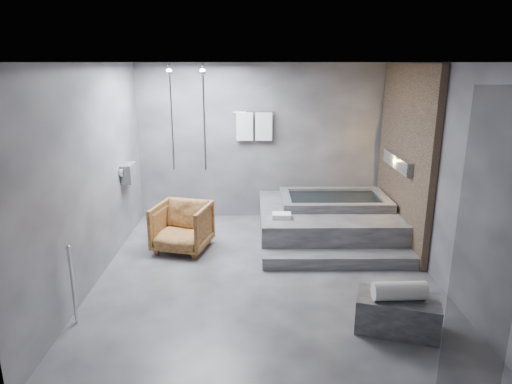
{
  "coord_description": "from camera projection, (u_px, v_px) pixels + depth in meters",
  "views": [
    {
      "loc": [
        -0.19,
        -5.72,
        2.8
      ],
      "look_at": [
        -0.14,
        0.3,
        1.09
      ],
      "focal_mm": 32.0,
      "sensor_mm": 36.0,
      "label": 1
    }
  ],
  "objects": [
    {
      "name": "room",
      "position": [
        296.0,
        146.0,
        6.03
      ],
      "size": [
        5.0,
        5.04,
        2.82
      ],
      "color": "#323235",
      "rests_on": "ground"
    },
    {
      "name": "tub_deck",
      "position": [
        326.0,
        221.0,
        7.6
      ],
      "size": [
        2.2,
        2.0,
        0.5
      ],
      "primitive_type": "cube",
      "color": "#38383B",
      "rests_on": "ground"
    },
    {
      "name": "tub_step",
      "position": [
        339.0,
        259.0,
        6.51
      ],
      "size": [
        2.2,
        0.36,
        0.18
      ],
      "primitive_type": "cube",
      "color": "#38383B",
      "rests_on": "ground"
    },
    {
      "name": "concrete_bench",
      "position": [
        397.0,
        314.0,
        4.91
      ],
      "size": [
        0.96,
        0.7,
        0.39
      ],
      "primitive_type": "cube",
      "rotation": [
        0.0,
        0.0,
        -0.3
      ],
      "color": "#2D2D2F",
      "rests_on": "ground"
    },
    {
      "name": "driftwood_chair",
      "position": [
        182.0,
        227.0,
        7.0
      ],
      "size": [
        0.96,
        0.98,
        0.74
      ],
      "primitive_type": "imported",
      "rotation": [
        0.0,
        0.0,
        -0.24
      ],
      "color": "#4B2C12",
      "rests_on": "ground"
    },
    {
      "name": "rolled_towel",
      "position": [
        399.0,
        291.0,
        4.79
      ],
      "size": [
        0.56,
        0.22,
        0.2
      ],
      "primitive_type": "cylinder",
      "rotation": [
        0.0,
        1.57,
        0.04
      ],
      "color": "silver",
      "rests_on": "concrete_bench"
    },
    {
      "name": "deck_towel",
      "position": [
        282.0,
        216.0,
        6.98
      ],
      "size": [
        0.29,
        0.22,
        0.08
      ],
      "primitive_type": "cube",
      "rotation": [
        0.0,
        0.0,
        -0.04
      ],
      "color": "white",
      "rests_on": "tub_deck"
    }
  ]
}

